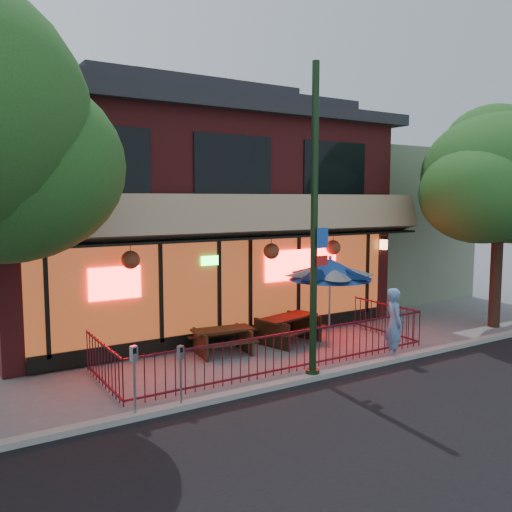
{
  "coord_description": "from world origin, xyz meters",
  "views": [
    {
      "loc": [
        -7.42,
        -9.84,
        4.06
      ],
      "look_at": [
        -0.01,
        2.0,
        2.58
      ],
      "focal_mm": 38.0,
      "sensor_mm": 36.0,
      "label": 1
    }
  ],
  "objects_px": {
    "patio_umbrella": "(330,269)",
    "parking_meter_far": "(134,370)",
    "street_light": "(314,240)",
    "picnic_table_right": "(288,325)",
    "picnic_table_left": "(223,337)",
    "street_tree_right": "(499,170)",
    "pedestrian": "(394,324)",
    "parking_meter_near": "(181,366)"
  },
  "relations": [
    {
      "from": "picnic_table_left",
      "to": "parking_meter_near",
      "type": "xyz_separation_m",
      "value": [
        -2.48,
        -2.88,
        0.41
      ]
    },
    {
      "from": "street_light",
      "to": "picnic_table_right",
      "type": "distance_m",
      "value": 4.07
    },
    {
      "from": "street_tree_right",
      "to": "picnic_table_right",
      "type": "height_order",
      "value": "street_tree_right"
    },
    {
      "from": "picnic_table_right",
      "to": "street_light",
      "type": "bearing_deg",
      "value": -114.9
    },
    {
      "from": "street_light",
      "to": "parking_meter_near",
      "type": "bearing_deg",
      "value": -178.65
    },
    {
      "from": "picnic_table_left",
      "to": "patio_umbrella",
      "type": "xyz_separation_m",
      "value": [
        2.75,
        -1.03,
        1.73
      ]
    },
    {
      "from": "street_light",
      "to": "picnic_table_right",
      "type": "bearing_deg",
      "value": 65.1
    },
    {
      "from": "pedestrian",
      "to": "parking_meter_far",
      "type": "distance_m",
      "value": 6.83
    },
    {
      "from": "picnic_table_left",
      "to": "parking_meter_far",
      "type": "xyz_separation_m",
      "value": [
        -3.4,
        -2.88,
        0.49
      ]
    },
    {
      "from": "pedestrian",
      "to": "parking_meter_near",
      "type": "distance_m",
      "value": 5.91
    },
    {
      "from": "street_tree_right",
      "to": "parking_meter_far",
      "type": "relative_size",
      "value": 5.07
    },
    {
      "from": "patio_umbrella",
      "to": "street_light",
      "type": "bearing_deg",
      "value": -137.66
    },
    {
      "from": "patio_umbrella",
      "to": "picnic_table_left",
      "type": "bearing_deg",
      "value": 159.57
    },
    {
      "from": "pedestrian",
      "to": "picnic_table_left",
      "type": "bearing_deg",
      "value": 74.82
    },
    {
      "from": "street_light",
      "to": "patio_umbrella",
      "type": "distance_m",
      "value": 2.82
    },
    {
      "from": "picnic_table_right",
      "to": "parking_meter_far",
      "type": "distance_m",
      "value": 6.23
    },
    {
      "from": "patio_umbrella",
      "to": "street_tree_right",
      "type": "bearing_deg",
      "value": -7.38
    },
    {
      "from": "street_tree_right",
      "to": "picnic_table_right",
      "type": "distance_m",
      "value": 8.28
    },
    {
      "from": "street_light",
      "to": "picnic_table_left",
      "type": "xyz_separation_m",
      "value": [
        -0.8,
        2.8,
        -2.71
      ]
    },
    {
      "from": "street_tree_right",
      "to": "pedestrian",
      "type": "bearing_deg",
      "value": -170.2
    },
    {
      "from": "street_light",
      "to": "street_tree_right",
      "type": "relative_size",
      "value": 1.0
    },
    {
      "from": "street_light",
      "to": "picnic_table_right",
      "type": "relative_size",
      "value": 3.38
    },
    {
      "from": "patio_umbrella",
      "to": "parking_meter_far",
      "type": "bearing_deg",
      "value": -163.22
    },
    {
      "from": "picnic_table_right",
      "to": "parking_meter_far",
      "type": "relative_size",
      "value": 1.49
    },
    {
      "from": "street_light",
      "to": "parking_meter_far",
      "type": "xyz_separation_m",
      "value": [
        -4.2,
        -0.08,
        -2.21
      ]
    },
    {
      "from": "parking_meter_near",
      "to": "picnic_table_right",
      "type": "bearing_deg",
      "value": 32.17
    },
    {
      "from": "patio_umbrella",
      "to": "picnic_table_right",
      "type": "bearing_deg",
      "value": 122.35
    },
    {
      "from": "pedestrian",
      "to": "parking_meter_far",
      "type": "bearing_deg",
      "value": 114.66
    },
    {
      "from": "picnic_table_left",
      "to": "parking_meter_far",
      "type": "relative_size",
      "value": 1.25
    },
    {
      "from": "street_light",
      "to": "picnic_table_left",
      "type": "relative_size",
      "value": 4.05
    },
    {
      "from": "patio_umbrella",
      "to": "parking_meter_near",
      "type": "relative_size",
      "value": 2.03
    },
    {
      "from": "parking_meter_far",
      "to": "picnic_table_left",
      "type": "bearing_deg",
      "value": 40.27
    },
    {
      "from": "patio_umbrella",
      "to": "pedestrian",
      "type": "relative_size",
      "value": 1.38
    },
    {
      "from": "street_tree_right",
      "to": "pedestrian",
      "type": "distance_m",
      "value": 6.82
    },
    {
      "from": "patio_umbrella",
      "to": "parking_meter_near",
      "type": "height_order",
      "value": "patio_umbrella"
    },
    {
      "from": "street_light",
      "to": "street_tree_right",
      "type": "distance_m",
      "value": 8.3
    },
    {
      "from": "picnic_table_left",
      "to": "parking_meter_far",
      "type": "distance_m",
      "value": 4.48
    },
    {
      "from": "street_tree_right",
      "to": "picnic_table_left",
      "type": "distance_m",
      "value": 10.09
    },
    {
      "from": "street_tree_right",
      "to": "parking_meter_near",
      "type": "height_order",
      "value": "street_tree_right"
    },
    {
      "from": "picnic_table_left",
      "to": "patio_umbrella",
      "type": "relative_size",
      "value": 0.68
    },
    {
      "from": "parking_meter_far",
      "to": "parking_meter_near",
      "type": "bearing_deg",
      "value": 0.0
    },
    {
      "from": "picnic_table_right",
      "to": "patio_umbrella",
      "type": "height_order",
      "value": "patio_umbrella"
    }
  ]
}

